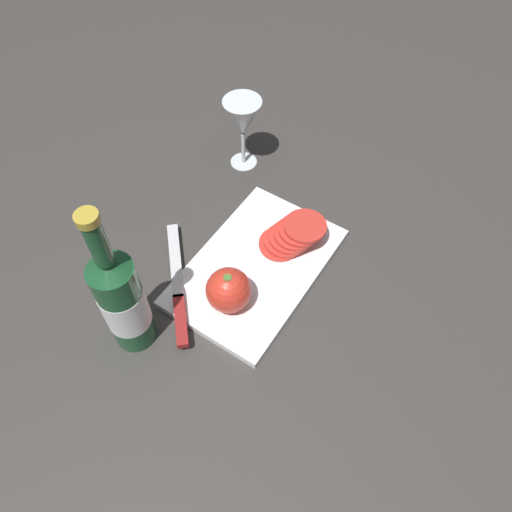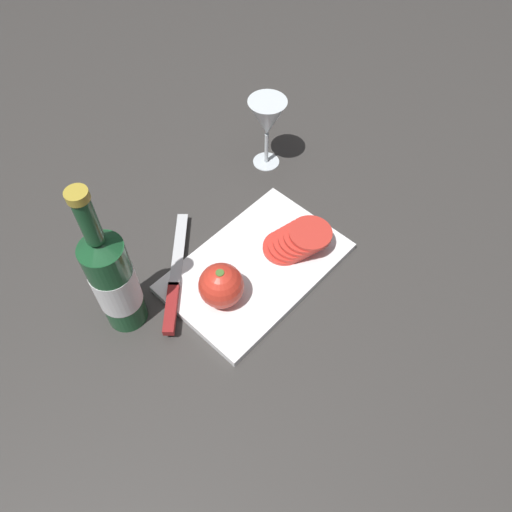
# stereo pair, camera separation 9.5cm
# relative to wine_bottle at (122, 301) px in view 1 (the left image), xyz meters

# --- Properties ---
(ground_plane) EXTENTS (3.00, 3.00, 0.00)m
(ground_plane) POSITION_rel_wine_bottle_xyz_m (0.21, -0.09, -0.12)
(ground_plane) COLOR #383533
(cutting_board) EXTENTS (0.35, 0.23, 0.02)m
(cutting_board) POSITION_rel_wine_bottle_xyz_m (0.24, -0.10, -0.11)
(cutting_board) COLOR white
(cutting_board) RESTS_ON ground_plane
(wine_bottle) EXTENTS (0.08, 0.08, 0.33)m
(wine_bottle) POSITION_rel_wine_bottle_xyz_m (0.00, 0.00, 0.00)
(wine_bottle) COLOR #194C28
(wine_bottle) RESTS_ON ground_plane
(wine_glass) EXTENTS (0.08, 0.08, 0.17)m
(wine_glass) POSITION_rel_wine_bottle_xyz_m (0.47, 0.09, 0.00)
(wine_glass) COLOR silver
(wine_glass) RESTS_ON ground_plane
(whole_tomato) EXTENTS (0.08, 0.08, 0.08)m
(whole_tomato) POSITION_rel_wine_bottle_xyz_m (0.14, -0.11, -0.06)
(whole_tomato) COLOR red
(whole_tomato) RESTS_ON cutting_board
(knife) EXTENTS (0.22, 0.21, 0.01)m
(knife) POSITION_rel_wine_bottle_xyz_m (0.08, -0.04, -0.10)
(knife) COLOR silver
(knife) RESTS_ON cutting_board
(tomato_slice_stack_near) EXTENTS (0.12, 0.12, 0.05)m
(tomato_slice_stack_near) POSITION_rel_wine_bottle_xyz_m (0.32, -0.13, -0.08)
(tomato_slice_stack_near) COLOR red
(tomato_slice_stack_near) RESTS_ON cutting_board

